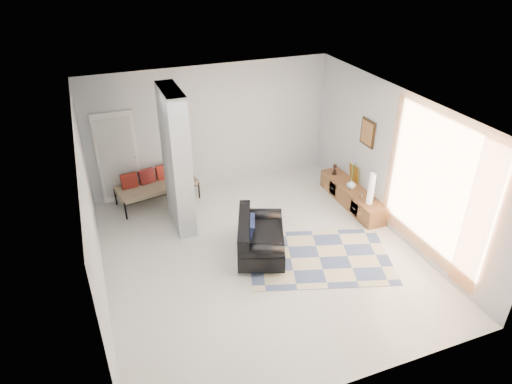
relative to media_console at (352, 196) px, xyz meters
name	(u,v)px	position (x,y,z in m)	size (l,w,h in m)	color
floor	(260,254)	(-2.52, -0.97, -0.20)	(6.00, 6.00, 0.00)	silver
ceiling	(261,110)	(-2.52, -0.97, 2.60)	(6.00, 6.00, 0.00)	white
wall_back	(212,127)	(-2.52, 2.03, 1.20)	(6.00, 6.00, 0.00)	silver
wall_front	(355,305)	(-2.52, -3.97, 1.20)	(6.00, 6.00, 0.00)	silver
wall_left	(92,220)	(-5.27, -0.97, 1.20)	(6.00, 6.00, 0.00)	silver
wall_right	(396,163)	(0.23, -0.97, 1.20)	(6.00, 6.00, 0.00)	silver
partition_column	(176,160)	(-3.62, 0.63, 1.20)	(0.35, 1.20, 2.80)	#B5BBBD
hallway_door	(118,158)	(-4.62, 1.99, 0.82)	(0.85, 0.06, 2.04)	white
curtain	(434,189)	(0.15, -2.12, 1.25)	(2.55, 2.55, 0.00)	#FF8F43
wall_art	(368,133)	(0.20, 0.00, 1.45)	(0.04, 0.45, 0.55)	#36210E
media_console	(352,196)	(0.00, 0.00, 0.00)	(0.45, 2.04, 0.80)	brown
loveseat	(258,238)	(-2.55, -0.94, 0.16)	(1.25, 1.58, 0.76)	silver
daybed	(155,184)	(-3.95, 1.65, 0.21)	(1.81, 1.03, 0.77)	black
area_rug	(319,257)	(-1.55, -1.45, -0.20)	(2.54, 1.70, 0.01)	beige
cylinder_lamp	(371,189)	(-0.02, -0.66, 0.53)	(0.12, 0.12, 0.67)	beige
bronze_figurine	(335,169)	(-0.05, 0.72, 0.32)	(0.12, 0.12, 0.25)	black
vase	(351,184)	(-0.05, 0.00, 0.30)	(0.20, 0.20, 0.21)	silver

